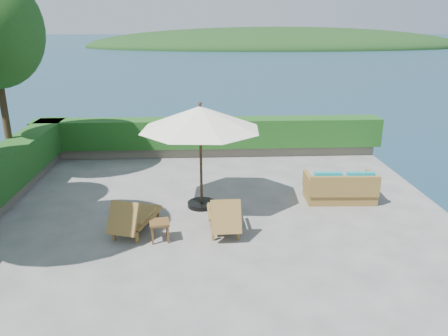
{
  "coord_description": "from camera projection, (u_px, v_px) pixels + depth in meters",
  "views": [
    {
      "loc": [
        -0.24,
        -9.71,
        4.62
      ],
      "look_at": [
        0.3,
        0.8,
        1.1
      ],
      "focal_mm": 35.0,
      "sensor_mm": 36.0,
      "label": 1
    }
  ],
  "objects": [
    {
      "name": "foundation",
      "position": [
        214.0,
        276.0,
        11.17
      ],
      "size": [
        12.0,
        12.0,
        3.0
      ],
      "primitive_type": "cube",
      "color": "#5F564C",
      "rests_on": "ocean"
    },
    {
      "name": "lounge_left",
      "position": [
        134.0,
        217.0,
        9.98
      ],
      "size": [
        1.11,
        1.73,
        0.92
      ],
      "rotation": [
        0.0,
        0.0,
        -0.31
      ],
      "color": "olive",
      "rests_on": "ground"
    },
    {
      "name": "wicker_loveseat",
      "position": [
        340.0,
        189.0,
        11.78
      ],
      "size": [
        1.9,
        1.02,
        0.91
      ],
      "rotation": [
        0.0,
        0.0,
        -0.04
      ],
      "color": "olive",
      "rests_on": "ground"
    },
    {
      "name": "offshore_island",
      "position": [
        276.0,
        46.0,
        145.44
      ],
      "size": [
        126.0,
        57.6,
        12.6
      ],
      "primitive_type": "ellipsoid",
      "color": "black",
      "rests_on": "ocean"
    },
    {
      "name": "hedge_far",
      "position": [
        209.0,
        133.0,
        15.71
      ],
      "size": [
        12.4,
        0.9,
        1.0
      ],
      "primitive_type": "cube",
      "color": "#1A3F12",
      "rests_on": "planter_wall_far"
    },
    {
      "name": "ocean",
      "position": [
        214.0,
        323.0,
        11.63
      ],
      "size": [
        600.0,
        600.0,
        0.0
      ],
      "primitive_type": "plane",
      "color": "#163046",
      "rests_on": "ground"
    },
    {
      "name": "planter_wall_far",
      "position": [
        209.0,
        150.0,
        15.92
      ],
      "size": [
        12.0,
        0.6,
        0.36
      ],
      "primitive_type": "cube",
      "color": "#6E6658",
      "rests_on": "ground"
    },
    {
      "name": "patio_umbrella",
      "position": [
        200.0,
        119.0,
        10.8
      ],
      "size": [
        3.91,
        3.91,
        2.78
      ],
      "rotation": [
        0.0,
        0.0,
        0.32
      ],
      "color": "black",
      "rests_on": "ground"
    },
    {
      "name": "ground",
      "position": [
        213.0,
        221.0,
        10.67
      ],
      "size": [
        12.0,
        12.0,
        0.0
      ],
      "primitive_type": "plane",
      "color": "gray",
      "rests_on": "ground"
    },
    {
      "name": "side_table",
      "position": [
        159.0,
        225.0,
        9.62
      ],
      "size": [
        0.49,
        0.49,
        0.46
      ],
      "rotation": [
        0.0,
        0.0,
        0.16
      ],
      "color": "brown",
      "rests_on": "ground"
    },
    {
      "name": "lounge_right",
      "position": [
        224.0,
        215.0,
        10.07
      ],
      "size": [
        0.78,
        1.65,
        0.94
      ],
      "rotation": [
        0.0,
        0.0,
        0.04
      ],
      "color": "olive",
      "rests_on": "ground"
    }
  ]
}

